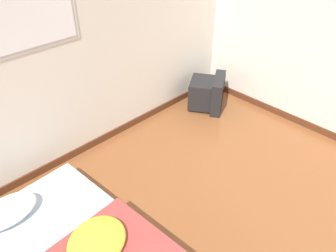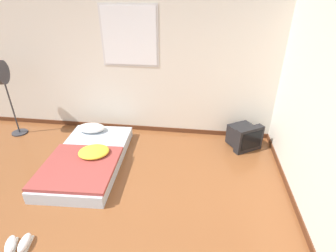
% 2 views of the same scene
% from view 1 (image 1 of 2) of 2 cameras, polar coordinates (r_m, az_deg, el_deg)
% --- Properties ---
extents(wall_back, '(8.00, 0.08, 2.60)m').
position_cam_1_polar(wall_back, '(3.23, -25.05, 10.40)').
color(wall_back, silver).
rests_on(wall_back, ground_plane).
extents(crt_tv, '(0.65, 0.64, 0.46)m').
position_cam_1_polar(crt_tv, '(4.62, 7.02, 5.76)').
color(crt_tv, black).
rests_on(crt_tv, ground_plane).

